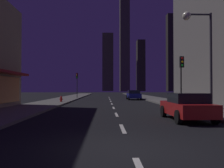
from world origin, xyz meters
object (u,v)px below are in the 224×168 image
traffic_light_far_left (77,80)px  street_lamp_right (199,37)px  car_parked_near (187,106)px  traffic_light_near_right (182,70)px  fire_hydrant_far_left (61,99)px  car_parked_far (134,95)px

traffic_light_far_left → street_lamp_right: (10.88, -24.25, 1.87)m
car_parked_near → traffic_light_far_left: size_ratio=1.01×
traffic_light_far_left → traffic_light_near_right: bearing=-61.8°
car_parked_near → traffic_light_near_right: 7.17m
fire_hydrant_far_left → traffic_light_far_left: 12.19m
car_parked_far → car_parked_near: bearing=-90.0°
fire_hydrant_far_left → street_lamp_right: bearing=-47.7°
street_lamp_right → traffic_light_far_left: bearing=114.2°
fire_hydrant_far_left → traffic_light_near_right: size_ratio=0.16×
street_lamp_right → car_parked_far: bearing=95.1°
traffic_light_near_right → street_lamp_right: bearing=-91.8°
car_parked_near → traffic_light_near_right: (1.90, 6.46, 2.45)m
car_parked_near → car_parked_far: same height
car_parked_far → traffic_light_near_right: size_ratio=1.01×
street_lamp_right → fire_hydrant_far_left: bearing=132.3°
fire_hydrant_far_left → traffic_light_far_left: (0.40, 11.87, 2.74)m
traffic_light_far_left → street_lamp_right: 26.65m
car_parked_near → car_parked_far: (0.00, 22.80, 0.00)m
traffic_light_near_right → fire_hydrant_far_left: bearing=142.9°
car_parked_far → fire_hydrant_far_left: car_parked_far is taller
car_parked_near → fire_hydrant_far_left: size_ratio=6.48×
traffic_light_near_right → street_lamp_right: street_lamp_right is taller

